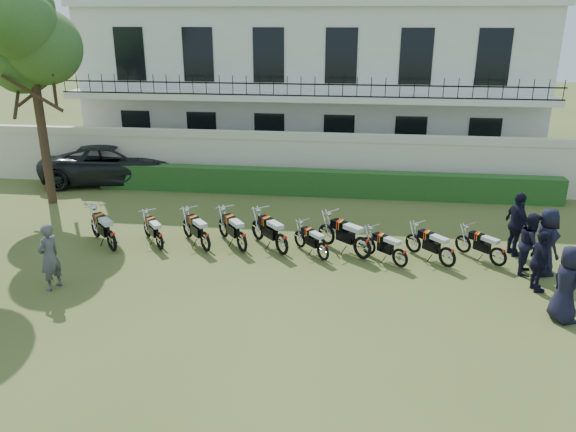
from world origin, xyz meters
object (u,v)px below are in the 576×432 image
at_px(suv, 115,163).
at_px(inspector, 49,257).
at_px(motorcycle_5, 323,247).
at_px(officer_3, 546,242).
at_px(motorcycle_1, 159,237).
at_px(officer_4, 531,244).
at_px(motorcycle_0, 111,236).
at_px(motorcycle_7, 400,253).
at_px(officer_5, 517,224).
at_px(motorcycle_9, 499,252).
at_px(motorcycle_2, 205,237).
at_px(motorcycle_6, 363,243).
at_px(motorcycle_8, 448,252).
at_px(officer_2, 540,262).
at_px(tree_west_near, 30,39).
at_px(motorcycle_3, 242,237).
at_px(motorcycle_4, 282,239).
at_px(officer_0, 567,284).

relative_size(suv, inspector, 3.30).
xyz_separation_m(motorcycle_5, officer_3, (5.98, -0.08, 0.51)).
bearing_deg(motorcycle_1, suv, 84.28).
distance_m(motorcycle_1, officer_4, 10.51).
xyz_separation_m(motorcycle_0, motorcycle_7, (8.42, -0.06, -0.08)).
height_order(suv, officer_5, officer_5).
relative_size(motorcycle_0, motorcycle_9, 1.20).
xyz_separation_m(motorcycle_2, officer_5, (9.03, 0.94, 0.47)).
height_order(motorcycle_7, motorcycle_9, motorcycle_9).
height_order(motorcycle_7, officer_4, officer_4).
bearing_deg(motorcycle_6, officer_4, -53.57).
height_order(motorcycle_1, motorcycle_8, motorcycle_8).
height_order(officer_2, officer_3, officer_3).
bearing_deg(tree_west_near, motorcycle_1, -35.08).
bearing_deg(officer_3, tree_west_near, 62.82).
bearing_deg(motorcycle_7, inspector, 147.42).
bearing_deg(motorcycle_5, suv, 101.46).
height_order(motorcycle_3, motorcycle_6, motorcycle_6).
bearing_deg(motorcycle_4, officer_5, -32.73).
distance_m(motorcycle_1, officer_3, 10.89).
bearing_deg(motorcycle_6, motorcycle_8, -56.22).
height_order(motorcycle_6, motorcycle_8, motorcycle_6).
xyz_separation_m(officer_0, officer_2, (-0.17, 1.47, -0.12)).
distance_m(motorcycle_2, motorcycle_3, 1.09).
distance_m(motorcycle_6, inspector, 8.40).
height_order(motorcycle_2, motorcycle_5, motorcycle_2).
xyz_separation_m(motorcycle_6, motorcycle_8, (2.35, -0.28, -0.06)).
bearing_deg(officer_2, inspector, 89.23).
bearing_deg(officer_0, motorcycle_2, 54.31).
distance_m(motorcycle_9, officer_0, 3.02).
bearing_deg(motorcycle_5, motorcycle_7, -46.34).
distance_m(motorcycle_4, officer_2, 6.90).
height_order(motorcycle_1, officer_0, officer_0).
distance_m(motorcycle_6, officer_4, 4.51).
height_order(motorcycle_1, motorcycle_9, motorcycle_1).
xyz_separation_m(motorcycle_8, motorcycle_9, (1.42, 0.26, -0.03)).
xyz_separation_m(motorcycle_9, suv, (-14.12, 6.81, 0.38)).
relative_size(officer_2, officer_4, 0.94).
bearing_deg(motorcycle_2, tree_west_near, 110.99).
bearing_deg(officer_3, motorcycle_6, 73.07).
xyz_separation_m(motorcycle_5, motorcycle_7, (2.16, -0.19, 0.01)).
height_order(motorcycle_3, motorcycle_4, motorcycle_4).
distance_m(motorcycle_5, suv, 11.62).
bearing_deg(motorcycle_0, motorcycle_6, -40.94).
xyz_separation_m(officer_0, officer_5, (-0.17, 3.78, 0.03)).
height_order(motorcycle_7, suv, suv).
height_order(motorcycle_5, motorcycle_6, motorcycle_6).
bearing_deg(officer_2, motorcycle_2, 74.01).
bearing_deg(officer_4, officer_2, -165.03).
xyz_separation_m(motorcycle_3, motorcycle_7, (4.58, -0.49, -0.07)).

